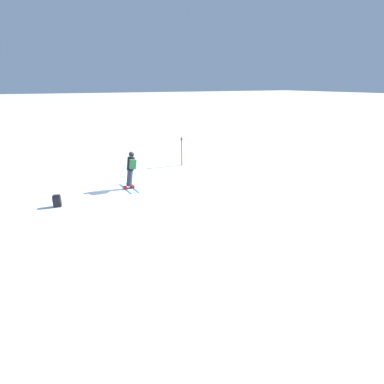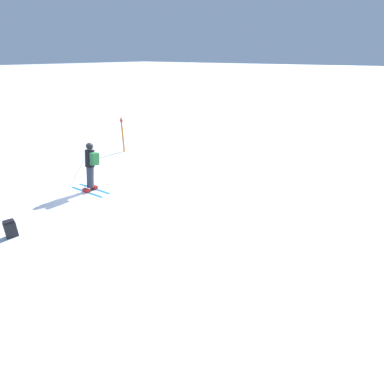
{
  "view_description": "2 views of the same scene",
  "coord_description": "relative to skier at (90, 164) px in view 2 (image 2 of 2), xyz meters",
  "views": [
    {
      "loc": [
        3.64,
        13.59,
        4.81
      ],
      "look_at": [
        -0.86,
        4.6,
        1.14
      ],
      "focal_mm": 28.0,
      "sensor_mm": 36.0,
      "label": 1
    },
    {
      "loc": [
        6.13,
        9.26,
        4.69
      ],
      "look_at": [
        -0.03,
        4.6,
        1.11
      ],
      "focal_mm": 28.0,
      "sensor_mm": 36.0,
      "label": 2
    }
  ],
  "objects": [
    {
      "name": "skier",
      "position": [
        0.0,
        0.0,
        0.0
      ],
      "size": [
        1.29,
        1.71,
        1.81
      ],
      "rotation": [
        0.0,
        0.0,
        0.07
      ],
      "color": "#1E7AC6",
      "rests_on": "ground"
    },
    {
      "name": "trail_marker",
      "position": [
        -3.97,
        -2.82,
        -0.02
      ],
      "size": [
        0.13,
        0.13,
        1.77
      ],
      "color": "orange",
      "rests_on": "ground"
    },
    {
      "name": "ground_plane",
      "position": [
        -0.1,
        -0.02,
        -1.0
      ],
      "size": [
        300.0,
        300.0,
        0.0
      ],
      "primitive_type": "plane",
      "color": "white"
    },
    {
      "name": "spare_backpack",
      "position": [
        3.39,
        0.87,
        -0.76
      ],
      "size": [
        0.34,
        0.29,
        0.5
      ],
      "rotation": [
        0.0,
        0.0,
        2.9
      ],
      "color": "black",
      "rests_on": "ground"
    }
  ]
}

